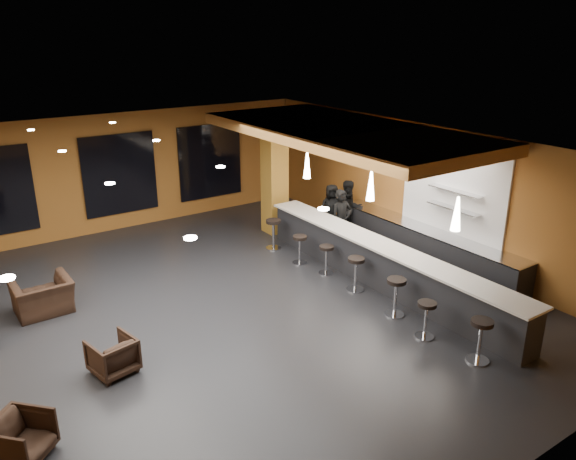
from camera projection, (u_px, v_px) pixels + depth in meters
floor at (226, 312)px, 12.29m from camera, size 12.00×13.00×0.10m
ceiling at (219, 150)px, 11.06m from camera, size 12.00×13.00×0.10m
wall_back at (118, 172)px, 16.75m from camera, size 12.00×0.10×3.50m
wall_front at (487, 395)px, 6.60m from camera, size 12.00×0.10×3.50m
wall_right at (424, 190)px, 14.90m from camera, size 0.10×13.00×3.50m
wood_soffit at (342, 132)px, 14.03m from camera, size 3.60×8.00×0.28m
window_center at (120, 174)px, 16.68m from camera, size 2.20×0.06×2.40m
window_right at (210, 161)px, 18.28m from camera, size 2.20×0.06×2.40m
tile_backsplash at (453, 190)px, 13.99m from camera, size 0.06×3.20×2.40m
bar_counter at (381, 266)px, 13.27m from camera, size 0.60×8.00×1.00m
bar_top at (383, 245)px, 13.09m from camera, size 0.78×8.10×0.05m
prep_counter at (424, 245)px, 14.75m from camera, size 0.70×6.00×0.86m
prep_top at (425, 229)px, 14.59m from camera, size 0.72×6.00×0.03m
wall_shelf_lower at (454, 208)px, 13.89m from camera, size 0.30×1.50×0.03m
wall_shelf_upper at (456, 191)px, 13.74m from camera, size 0.30×1.50×0.03m
column at (275, 175)px, 16.41m from camera, size 0.60×0.60×3.50m
pendant_0 at (457, 214)px, 11.09m from camera, size 0.20×0.20×0.70m
pendant_1 at (371, 186)px, 13.03m from camera, size 0.20×0.20×0.70m
pendant_2 at (307, 165)px, 14.96m from camera, size 0.20×0.20×0.70m
staff_a at (341, 220)px, 15.30m from camera, size 0.68×0.50×1.72m
staff_b at (349, 210)px, 16.18m from camera, size 1.02×0.91×1.73m
staff_c at (332, 210)px, 16.53m from camera, size 0.87×0.72×1.52m
armchair_a at (21, 438)px, 7.94m from camera, size 1.05×1.05×0.68m
armchair_b at (113, 356)px, 9.95m from camera, size 0.86×0.87×0.68m
armchair_d at (43, 297)px, 12.03m from camera, size 1.19×1.05×0.76m
bar_stool_0 at (481, 335)px, 10.21m from camera, size 0.43×0.43×0.85m
bar_stool_1 at (426, 315)px, 11.03m from camera, size 0.39×0.39×0.77m
bar_stool_2 at (396, 292)px, 11.87m from camera, size 0.43×0.43×0.85m
bar_stool_3 at (356, 270)px, 13.02m from camera, size 0.41×0.41×0.82m
bar_stool_4 at (326, 256)px, 13.91m from camera, size 0.38×0.38×0.75m
bar_stool_5 at (300, 246)px, 14.53m from camera, size 0.39×0.39×0.76m
bar_stool_6 at (273, 230)px, 15.48m from camera, size 0.43×0.43×0.84m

